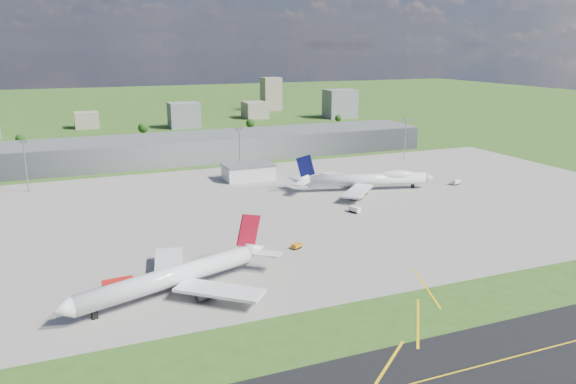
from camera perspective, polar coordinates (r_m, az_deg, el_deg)
name	(u,v)px	position (r m, az deg, el deg)	size (l,w,h in m)	color
ground	(208,163)	(350.90, -8.17, 2.90)	(1400.00, 1400.00, 0.00)	#2F5119
apron	(291,208)	(252.21, 0.26, -1.62)	(360.00, 190.00, 0.08)	gray
terminal	(201,147)	(363.80, -8.80, 4.49)	(300.00, 42.00, 15.00)	slate
ops_building	(248,172)	(305.75, -4.05, 2.03)	(26.00, 16.00, 8.00)	silver
mast_west	(25,157)	(303.70, -25.19, 3.21)	(3.50, 2.00, 25.90)	gray
mast_center	(239,143)	(317.12, -4.95, 4.99)	(3.50, 2.00, 25.90)	gray
mast_east	(405,132)	(364.82, 11.85, 6.01)	(3.50, 2.00, 25.90)	gray
airliner_red_twin	(176,276)	(169.93, -11.29, -8.40)	(67.40, 51.18, 19.11)	silver
airliner_blue_quad	(367,180)	(284.74, 8.03, 1.23)	(71.81, 55.35, 19.01)	silver
fire_truck	(118,286)	(175.32, -16.85, -9.14)	(9.22, 4.18, 3.94)	red
tug_yellow	(297,246)	(202.26, 0.87, -5.54)	(4.31, 3.64, 1.85)	orange
van_white_near	(355,210)	(246.46, 6.79, -1.80)	(3.93, 5.74, 2.67)	white
van_white_far	(456,182)	(306.60, 16.69, 0.96)	(5.66, 4.09, 2.63)	silver
bldg_cw	(87,120)	(527.90, -19.78, 6.89)	(20.00, 18.00, 14.00)	gray
bldg_c	(184,115)	(507.67, -10.53, 7.69)	(26.00, 20.00, 22.00)	slate
bldg_ce	(255,110)	(567.48, -3.38, 8.32)	(22.00, 24.00, 16.00)	gray
bldg_e	(340,104)	(570.84, 5.32, 8.92)	(30.00, 22.00, 28.00)	slate
bldg_tall_e	(271,94)	(636.18, -1.73, 9.93)	(20.00, 18.00, 36.00)	gray
tree_w	(20,139)	(454.16, -25.56, 4.91)	(6.75, 6.75, 8.25)	#382314
tree_c	(143,128)	(472.26, -14.51, 6.32)	(8.10, 8.10, 9.90)	#382314
tree_e	(250,123)	(487.73, -3.84, 6.97)	(7.65, 7.65, 9.35)	#382314
tree_far_e	(338,118)	(531.88, 5.12, 7.48)	(6.30, 6.30, 7.70)	#382314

